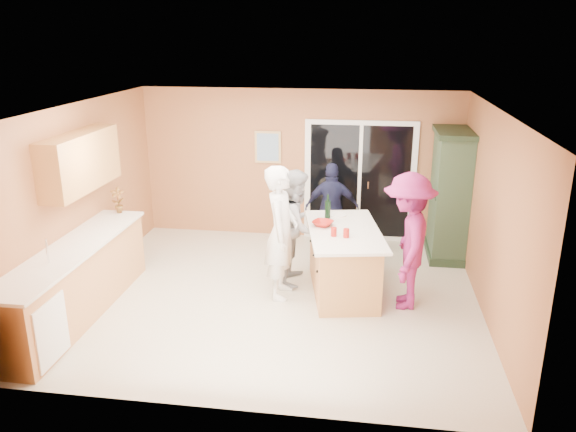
# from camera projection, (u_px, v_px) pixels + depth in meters

# --- Properties ---
(floor) EXTENTS (5.50, 5.50, 0.00)m
(floor) POSITION_uv_depth(u_px,v_px,m) (276.00, 296.00, 7.81)
(floor) COLOR beige
(floor) RESTS_ON ground
(ceiling) EXTENTS (5.50, 5.00, 0.10)m
(ceiling) POSITION_uv_depth(u_px,v_px,m) (275.00, 108.00, 6.99)
(ceiling) COLOR white
(ceiling) RESTS_ON wall_back
(wall_back) EXTENTS (5.50, 0.10, 2.60)m
(wall_back) POSITION_uv_depth(u_px,v_px,m) (299.00, 165.00, 9.75)
(wall_back) COLOR #C17C4F
(wall_back) RESTS_ON ground
(wall_front) EXTENTS (5.50, 0.10, 2.60)m
(wall_front) POSITION_uv_depth(u_px,v_px,m) (230.00, 289.00, 5.05)
(wall_front) COLOR #C17C4F
(wall_front) RESTS_ON ground
(wall_left) EXTENTS (0.10, 5.00, 2.60)m
(wall_left) POSITION_uv_depth(u_px,v_px,m) (80.00, 199.00, 7.78)
(wall_left) COLOR #C17C4F
(wall_left) RESTS_ON ground
(wall_right) EXTENTS (0.10, 5.00, 2.60)m
(wall_right) POSITION_uv_depth(u_px,v_px,m) (492.00, 216.00, 7.02)
(wall_right) COLOR #C17C4F
(wall_right) RESTS_ON ground
(left_cabinet_run) EXTENTS (0.65, 3.05, 1.24)m
(left_cabinet_run) POSITION_uv_depth(u_px,v_px,m) (69.00, 287.00, 7.01)
(left_cabinet_run) COLOR #C7844D
(left_cabinet_run) RESTS_ON floor
(upper_cabinets) EXTENTS (0.35, 1.60, 0.75)m
(upper_cabinets) POSITION_uv_depth(u_px,v_px,m) (80.00, 161.00, 7.38)
(upper_cabinets) COLOR #C7844D
(upper_cabinets) RESTS_ON wall_left
(sliding_door) EXTENTS (1.90, 0.07, 2.10)m
(sliding_door) POSITION_uv_depth(u_px,v_px,m) (359.00, 181.00, 9.65)
(sliding_door) COLOR white
(sliding_door) RESTS_ON floor
(framed_picture) EXTENTS (0.46, 0.04, 0.56)m
(framed_picture) POSITION_uv_depth(u_px,v_px,m) (268.00, 147.00, 9.71)
(framed_picture) COLOR tan
(framed_picture) RESTS_ON wall_back
(kitchen_island) EXTENTS (1.26, 1.91, 0.93)m
(kitchen_island) POSITION_uv_depth(u_px,v_px,m) (343.00, 263.00, 7.83)
(kitchen_island) COLOR #C7844D
(kitchen_island) RESTS_ON floor
(green_hutch) EXTENTS (0.59, 1.13, 2.07)m
(green_hutch) POSITION_uv_depth(u_px,v_px,m) (449.00, 196.00, 8.94)
(green_hutch) COLOR #1F321F
(green_hutch) RESTS_ON floor
(woman_white) EXTENTS (0.45, 0.68, 1.85)m
(woman_white) POSITION_uv_depth(u_px,v_px,m) (281.00, 233.00, 7.56)
(woman_white) COLOR white
(woman_white) RESTS_ON floor
(woman_grey) EXTENTS (0.67, 0.84, 1.67)m
(woman_grey) POSITION_uv_depth(u_px,v_px,m) (297.00, 226.00, 8.07)
(woman_grey) COLOR #98989A
(woman_grey) RESTS_ON floor
(woman_navy) EXTENTS (0.91, 0.44, 1.51)m
(woman_navy) POSITION_uv_depth(u_px,v_px,m) (332.00, 208.00, 9.16)
(woman_navy) COLOR #1B1D3C
(woman_navy) RESTS_ON floor
(woman_magenta) EXTENTS (0.74, 1.21, 1.82)m
(woman_magenta) POSITION_uv_depth(u_px,v_px,m) (407.00, 241.00, 7.29)
(woman_magenta) COLOR #841C5B
(woman_magenta) RESTS_ON floor
(serving_bowl) EXTENTS (0.37, 0.37, 0.07)m
(serving_bowl) POSITION_uv_depth(u_px,v_px,m) (323.00, 223.00, 7.81)
(serving_bowl) COLOR #A51A12
(serving_bowl) RESTS_ON kitchen_island
(tulip_vase) EXTENTS (0.24, 0.19, 0.39)m
(tulip_vase) POSITION_uv_depth(u_px,v_px,m) (118.00, 200.00, 8.27)
(tulip_vase) COLOR #AA1811
(tulip_vase) RESTS_ON left_cabinet_run
(tumbler_near) EXTENTS (0.09, 0.09, 0.12)m
(tumbler_near) POSITION_uv_depth(u_px,v_px,m) (346.00, 233.00, 7.36)
(tumbler_near) COLOR #A51A12
(tumbler_near) RESTS_ON kitchen_island
(tumbler_far) EXTENTS (0.10, 0.10, 0.12)m
(tumbler_far) POSITION_uv_depth(u_px,v_px,m) (334.00, 232.00, 7.41)
(tumbler_far) COLOR #A51A12
(tumbler_far) RESTS_ON kitchen_island
(wine_bottle) EXTENTS (0.08, 0.08, 0.35)m
(wine_bottle) POSITION_uv_depth(u_px,v_px,m) (328.00, 209.00, 8.10)
(wine_bottle) COLOR black
(wine_bottle) RESTS_ON kitchen_island
(white_plate) EXTENTS (0.32, 0.32, 0.02)m
(white_plate) POSITION_uv_depth(u_px,v_px,m) (338.00, 215.00, 8.26)
(white_plate) COLOR white
(white_plate) RESTS_ON kitchen_island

